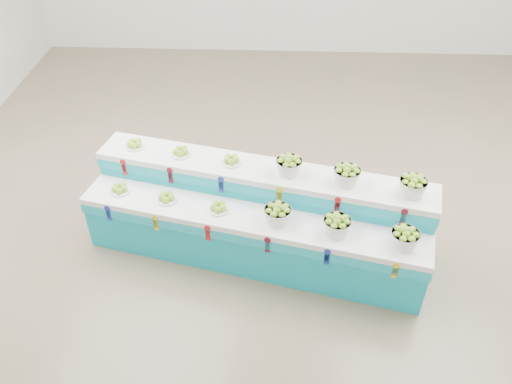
% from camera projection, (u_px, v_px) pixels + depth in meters
% --- Properties ---
extents(ground, '(10.00, 10.00, 0.00)m').
position_uv_depth(ground, '(295.00, 209.00, 6.76)').
color(ground, '#72664C').
rests_on(ground, ground).
extents(display_stand, '(3.97, 1.86, 1.02)m').
position_uv_depth(display_stand, '(256.00, 217.00, 5.86)').
color(display_stand, '#10A1BB').
rests_on(display_stand, ground).
extents(plate_lower_left, '(0.27, 0.27, 0.10)m').
position_uv_depth(plate_lower_left, '(120.00, 188.00, 5.85)').
color(plate_lower_left, white).
rests_on(plate_lower_left, display_stand).
extents(plate_lower_mid, '(0.27, 0.27, 0.10)m').
position_uv_depth(plate_lower_mid, '(167.00, 197.00, 5.73)').
color(plate_lower_mid, white).
rests_on(plate_lower_mid, display_stand).
extents(plate_lower_right, '(0.27, 0.27, 0.10)m').
position_uv_depth(plate_lower_right, '(218.00, 207.00, 5.60)').
color(plate_lower_right, white).
rests_on(plate_lower_right, display_stand).
extents(basket_lower_left, '(0.35, 0.35, 0.22)m').
position_uv_depth(basket_lower_left, '(278.00, 214.00, 5.42)').
color(basket_lower_left, silver).
rests_on(basket_lower_left, display_stand).
extents(basket_lower_mid, '(0.35, 0.35, 0.22)m').
position_uv_depth(basket_lower_mid, '(337.00, 225.00, 5.29)').
color(basket_lower_mid, silver).
rests_on(basket_lower_mid, display_stand).
extents(basket_lower_right, '(0.35, 0.35, 0.22)m').
position_uv_depth(basket_lower_right, '(405.00, 237.00, 5.14)').
color(basket_lower_right, silver).
rests_on(basket_lower_right, display_stand).
extents(plate_upper_left, '(0.27, 0.27, 0.10)m').
position_uv_depth(plate_upper_left, '(135.00, 144.00, 6.02)').
color(plate_upper_left, white).
rests_on(plate_upper_left, display_stand).
extents(plate_upper_mid, '(0.27, 0.27, 0.10)m').
position_uv_depth(plate_upper_mid, '(181.00, 151.00, 5.90)').
color(plate_upper_mid, white).
rests_on(plate_upper_mid, display_stand).
extents(plate_upper_right, '(0.27, 0.27, 0.10)m').
position_uv_depth(plate_upper_right, '(231.00, 160.00, 5.77)').
color(plate_upper_right, white).
rests_on(plate_upper_right, display_stand).
extents(basket_upper_left, '(0.35, 0.35, 0.22)m').
position_uv_depth(basket_upper_left, '(289.00, 165.00, 5.59)').
color(basket_upper_left, silver).
rests_on(basket_upper_left, display_stand).
extents(basket_upper_mid, '(0.35, 0.35, 0.22)m').
position_uv_depth(basket_upper_mid, '(347.00, 174.00, 5.46)').
color(basket_upper_mid, silver).
rests_on(basket_upper_mid, display_stand).
extents(basket_upper_right, '(0.35, 0.35, 0.22)m').
position_uv_depth(basket_upper_right, '(413.00, 185.00, 5.31)').
color(basket_upper_right, silver).
rests_on(basket_upper_right, display_stand).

